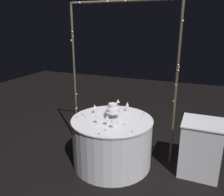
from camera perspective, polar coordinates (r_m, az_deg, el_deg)
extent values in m
plane|color=black|center=(3.82, 0.00, -15.74)|extent=(12.00, 12.00, 0.00)
cylinder|color=#473D2D|center=(4.01, -9.27, 4.68)|extent=(0.04, 0.04, 2.43)
cylinder|color=#473D2D|center=(3.47, 15.61, 2.21)|extent=(0.04, 0.04, 2.43)
cylinder|color=#473D2D|center=(3.56, 2.51, 22.97)|extent=(1.70, 0.04, 0.04)
sphere|color=#F9EAB2|center=(3.90, -9.86, 15.98)|extent=(0.02, 0.02, 0.02)
sphere|color=#F9EAB2|center=(3.51, 15.05, -0.80)|extent=(0.02, 0.02, 0.02)
sphere|color=#F9EAB2|center=(3.83, -8.05, 22.44)|extent=(0.02, 0.02, 0.02)
sphere|color=#F9EAB2|center=(3.92, -9.66, 14.92)|extent=(0.02, 0.02, 0.02)
sphere|color=#F9EAB2|center=(3.38, 16.21, 7.85)|extent=(0.02, 0.02, 0.02)
sphere|color=#F9EAB2|center=(3.74, -4.70, 22.67)|extent=(0.02, 0.02, 0.02)
sphere|color=#F9EAB2|center=(3.92, -10.08, 13.94)|extent=(0.02, 0.02, 0.02)
sphere|color=#F9EAB2|center=(3.44, 15.57, 3.19)|extent=(0.02, 0.02, 0.02)
sphere|color=#F9EAB2|center=(3.63, -1.14, 22.88)|extent=(0.02, 0.02, 0.02)
sphere|color=#F9EAB2|center=(4.09, -8.76, 0.94)|extent=(0.02, 0.02, 0.02)
sphere|color=#F9EAB2|center=(3.34, 17.21, 17.85)|extent=(0.02, 0.02, 0.02)
sphere|color=#F9EAB2|center=(3.53, 3.39, 23.00)|extent=(0.02, 0.02, 0.02)
sphere|color=#F9EAB2|center=(4.17, -8.82, -1.98)|extent=(0.02, 0.02, 0.02)
sphere|color=#F9EAB2|center=(3.39, 16.13, 6.60)|extent=(0.02, 0.02, 0.02)
sphere|color=#F9EAB2|center=(3.48, 7.28, 22.98)|extent=(0.02, 0.02, 0.02)
sphere|color=#F9EAB2|center=(4.02, -9.18, 4.66)|extent=(0.02, 0.02, 0.02)
sphere|color=#F9EAB2|center=(3.40, 16.32, 7.33)|extent=(0.02, 0.02, 0.02)
sphere|color=#F9EAB2|center=(4.15, -8.85, -2.48)|extent=(0.02, 0.02, 0.02)
sphere|color=#F9EAB2|center=(3.41, 15.84, 7.10)|extent=(0.02, 0.02, 0.02)
sphere|color=#F9EAB2|center=(4.15, -8.89, -2.66)|extent=(0.02, 0.02, 0.02)
cylinder|color=white|center=(3.63, 0.00, -10.90)|extent=(1.21, 1.21, 0.73)
cylinder|color=white|center=(3.46, 0.00, -5.43)|extent=(1.24, 1.24, 0.02)
cube|color=white|center=(3.64, 21.03, -11.57)|extent=(0.54, 0.54, 0.79)
cube|color=white|center=(3.47, 21.76, -5.70)|extent=(0.56, 0.56, 0.02)
cylinder|color=silver|center=(3.49, 0.23, -5.01)|extent=(0.11, 0.11, 0.01)
cylinder|color=silver|center=(3.47, 0.23, -4.26)|extent=(0.02, 0.02, 0.09)
cylinder|color=silver|center=(3.45, 0.24, -3.49)|extent=(0.22, 0.22, 0.01)
cylinder|color=white|center=(3.44, 0.24, -2.91)|extent=(0.18, 0.18, 0.06)
cylinder|color=white|center=(3.42, 0.24, -1.91)|extent=(0.13, 0.13, 0.06)
cylinder|color=silver|center=(3.15, 0.19, -7.62)|extent=(0.06, 0.06, 0.00)
cylinder|color=silver|center=(3.13, 0.19, -6.80)|extent=(0.01, 0.01, 0.09)
cone|color=silver|center=(3.10, 0.19, -5.47)|extent=(0.06, 0.06, 0.06)
cylinder|color=silver|center=(3.76, 3.79, -3.40)|extent=(0.06, 0.06, 0.00)
cylinder|color=silver|center=(3.74, 3.80, -2.70)|extent=(0.01, 0.01, 0.09)
cone|color=silver|center=(3.71, 3.83, -1.48)|extent=(0.06, 0.06, 0.07)
cylinder|color=silver|center=(3.69, -4.31, -3.80)|extent=(0.06, 0.06, 0.00)
cylinder|color=silver|center=(3.67, -4.32, -3.17)|extent=(0.01, 0.01, 0.08)
cone|color=silver|center=(3.65, -4.35, -2.09)|extent=(0.06, 0.06, 0.06)
cylinder|color=silver|center=(3.66, -1.05, -3.93)|extent=(0.06, 0.06, 0.00)
cylinder|color=silver|center=(3.64, -1.05, -3.21)|extent=(0.01, 0.01, 0.10)
cone|color=silver|center=(3.62, -1.06, -2.07)|extent=(0.06, 0.06, 0.06)
cylinder|color=silver|center=(3.88, 1.49, -2.68)|extent=(0.06, 0.06, 0.00)
cylinder|color=silver|center=(3.86, 1.50, -1.89)|extent=(0.01, 0.01, 0.11)
cone|color=silver|center=(3.83, 1.51, -0.72)|extent=(0.06, 0.06, 0.06)
cylinder|color=silver|center=(3.25, -1.24, -6.82)|extent=(0.06, 0.06, 0.00)
cylinder|color=silver|center=(3.23, -1.24, -6.01)|extent=(0.01, 0.01, 0.10)
cone|color=silver|center=(3.20, -1.25, -4.77)|extent=(0.06, 0.06, 0.06)
cylinder|color=silver|center=(3.31, -3.71, -6.42)|extent=(0.06, 0.06, 0.00)
cylinder|color=silver|center=(3.28, -3.73, -5.53)|extent=(0.01, 0.01, 0.11)
cone|color=silver|center=(3.25, -3.76, -4.22)|extent=(0.06, 0.06, 0.05)
ellipsoid|color=#C61951|center=(3.53, -1.78, -4.75)|extent=(0.04, 0.04, 0.00)
ellipsoid|color=#C61951|center=(3.60, -6.93, -4.47)|extent=(0.04, 0.04, 0.00)
ellipsoid|color=#C61951|center=(3.29, 3.09, -6.56)|extent=(0.04, 0.03, 0.00)
ellipsoid|color=#C61951|center=(3.11, -1.73, -7.96)|extent=(0.03, 0.04, 0.00)
ellipsoid|color=#C61951|center=(3.57, 7.35, -4.68)|extent=(0.03, 0.03, 0.00)
ellipsoid|color=#C61951|center=(3.07, 4.97, -8.37)|extent=(0.05, 0.04, 0.00)
ellipsoid|color=#C61951|center=(3.67, -7.38, -4.03)|extent=(0.04, 0.03, 0.00)
ellipsoid|color=#C61951|center=(3.62, -2.18, -4.19)|extent=(0.02, 0.03, 0.00)
ellipsoid|color=#C61951|center=(3.02, -3.34, -8.84)|extent=(0.03, 0.04, 0.00)
ellipsoid|color=#C61951|center=(3.57, -8.76, -4.70)|extent=(0.04, 0.03, 0.00)
ellipsoid|color=#C61951|center=(3.69, 7.88, -3.94)|extent=(0.04, 0.03, 0.00)
ellipsoid|color=#C61951|center=(3.33, 1.26, -6.17)|extent=(0.03, 0.03, 0.00)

